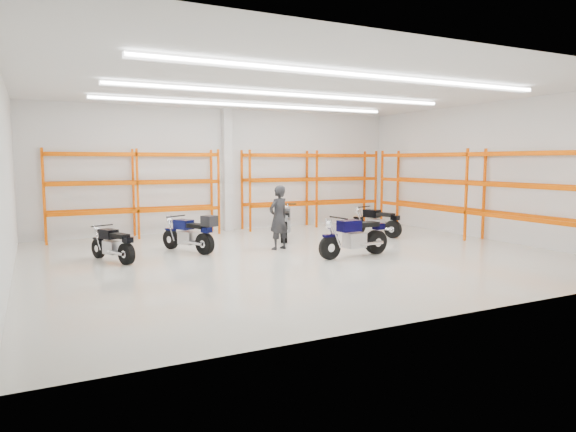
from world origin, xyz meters
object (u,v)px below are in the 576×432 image
motorcycle_back_b (191,234)px  structural_column (227,170)px  motorcycle_main (357,237)px  motorcycle_back_a (114,245)px  standing_man (279,218)px  motorcycle_back_c (284,223)px  motorcycle_back_d (377,223)px

motorcycle_back_b → structural_column: (2.52, 3.98, 1.72)m
motorcycle_main → motorcycle_back_b: 4.66m
motorcycle_back_a → standing_man: size_ratio=0.94×
motorcycle_back_c → standing_man: 1.94m
motorcycle_back_d → standing_man: 4.32m
motorcycle_back_b → motorcycle_back_c: bearing=16.2°
standing_man → structural_column: (0.08, 4.61, 1.31)m
motorcycle_main → standing_man: size_ratio=1.21×
motorcycle_back_b → structural_column: bearing=57.7°
motorcycle_back_c → motorcycle_back_a: bearing=-165.6°
motorcycle_back_b → structural_column: size_ratio=0.45×
motorcycle_back_a → motorcycle_back_d: bearing=4.5°
motorcycle_back_c → motorcycle_back_d: bearing=-13.1°
standing_man → motorcycle_back_c: bearing=-140.7°
structural_column → motorcycle_back_d: bearing=-42.2°
motorcycle_main → structural_column: (-1.35, 6.58, 1.73)m
motorcycle_back_c → structural_column: 3.56m
motorcycle_main → motorcycle_back_c: motorcycle_back_c is taller
motorcycle_back_c → motorcycle_back_d: motorcycle_back_c is taller
motorcycle_back_d → motorcycle_back_b: bearing=-177.9°
motorcycle_main → motorcycle_back_d: size_ratio=1.15×
motorcycle_main → standing_man: standing_man is taller
motorcycle_back_a → motorcycle_back_d: size_ratio=0.89×
motorcycle_back_d → motorcycle_main: bearing=-134.3°
motorcycle_back_a → standing_man: bearing=-2.3°
motorcycle_back_d → standing_man: size_ratio=1.05×
motorcycle_back_c → motorcycle_main: bearing=-83.0°
standing_man → structural_column: 4.80m
motorcycle_back_a → structural_column: 6.71m
motorcycle_back_b → standing_man: (2.44, -0.63, 0.41)m
motorcycle_back_b → motorcycle_back_c: size_ratio=0.94×
motorcycle_main → motorcycle_back_a: motorcycle_main is taller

